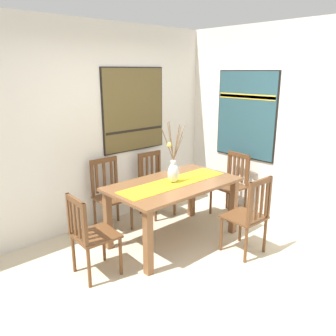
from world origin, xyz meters
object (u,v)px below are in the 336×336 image
at_px(dining_table, 174,192).
at_px(painting_on_back_wall, 134,110).
at_px(chair_3, 232,183).
at_px(chair_2, 155,183).
at_px(painting_on_side_wall, 246,115).
at_px(chair_0, 90,234).
at_px(chair_1, 249,215).
at_px(chair_4, 110,194).
at_px(centerpiece_vase, 173,170).

bearing_deg(dining_table, painting_on_back_wall, 78.08).
bearing_deg(dining_table, chair_3, 1.19).
relative_size(chair_2, painting_on_back_wall, 0.79).
bearing_deg(dining_table, chair_2, 64.64).
relative_size(dining_table, painting_on_back_wall, 1.37).
height_order(chair_2, painting_on_back_wall, painting_on_back_wall).
relative_size(chair_2, painting_on_side_wall, 0.73).
distance_m(chair_0, chair_1, 1.78).
xyz_separation_m(chair_1, chair_2, (-0.02, 1.63, -0.01)).
height_order(dining_table, chair_3, chair_3).
bearing_deg(painting_on_back_wall, chair_3, -47.01).
height_order(dining_table, chair_4, chair_4).
xyz_separation_m(chair_1, painting_on_side_wall, (1.09, 0.88, 0.97)).
relative_size(chair_3, painting_on_side_wall, 0.73).
height_order(chair_0, chair_2, chair_2).
relative_size(chair_1, chair_2, 1.03).
xyz_separation_m(chair_3, chair_4, (-1.59, 0.82, -0.00)).
distance_m(chair_4, painting_on_side_wall, 2.26).
xyz_separation_m(dining_table, centerpiece_vase, (-0.00, 0.00, 0.28)).
bearing_deg(painting_on_back_wall, dining_table, -101.92).
bearing_deg(chair_3, painting_on_back_wall, 132.99).
bearing_deg(chair_2, chair_4, 177.44).
xyz_separation_m(dining_table, painting_on_side_wall, (1.50, 0.05, 0.81)).
xyz_separation_m(chair_4, painting_on_side_wall, (1.88, -0.79, 0.97)).
xyz_separation_m(chair_2, painting_on_back_wall, (-0.16, 0.27, 1.06)).
bearing_deg(painting_on_back_wall, chair_1, -84.73).
relative_size(centerpiece_vase, painting_on_back_wall, 0.64).
distance_m(painting_on_back_wall, painting_on_side_wall, 1.63).
bearing_deg(centerpiece_vase, chair_1, -63.94).
distance_m(centerpiece_vase, chair_1, 1.02).
bearing_deg(centerpiece_vase, chair_4, 114.37).
bearing_deg(chair_1, painting_on_back_wall, 95.27).
height_order(centerpiece_vase, painting_on_back_wall, painting_on_back_wall).
height_order(centerpiece_vase, chair_1, centerpiece_vase).
height_order(chair_1, painting_on_back_wall, painting_on_back_wall).
bearing_deg(chair_3, chair_4, 152.80).
bearing_deg(dining_table, chair_0, 179.74).
xyz_separation_m(centerpiece_vase, painting_on_side_wall, (1.50, 0.04, 0.53)).
relative_size(chair_1, painting_on_back_wall, 0.81).
bearing_deg(chair_4, painting_on_back_wall, 20.92).
bearing_deg(centerpiece_vase, chair_2, 64.24).
distance_m(chair_1, painting_on_back_wall, 2.18).
distance_m(centerpiece_vase, chair_4, 1.02).
height_order(chair_1, chair_3, chair_1).
xyz_separation_m(centerpiece_vase, painting_on_back_wall, (0.23, 1.07, 0.62)).
distance_m(chair_1, chair_2, 1.63).
bearing_deg(chair_4, painting_on_side_wall, -22.86).
xyz_separation_m(centerpiece_vase, chair_1, (0.41, -0.83, -0.44)).
bearing_deg(chair_4, chair_1, -64.78).
bearing_deg(painting_on_back_wall, chair_0, -142.54).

